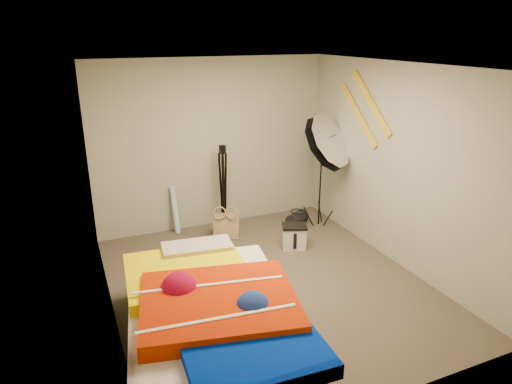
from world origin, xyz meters
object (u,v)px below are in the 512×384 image
bed (211,317)px  camera_tripod (223,182)px  camera_case (294,237)px  photo_umbrella (324,145)px  tote_bag (226,226)px  duffel_bag (297,219)px  wrapping_roll (175,210)px

bed → camera_tripod: (1.01, 2.50, 0.43)m
camera_case → photo_umbrella: photo_umbrella is taller
tote_bag → camera_case: (0.75, -0.68, -0.03)m
camera_tripod → bed: bearing=-111.9°
bed → photo_umbrella: 3.21m
duffel_bag → photo_umbrella: bearing=-76.5°
camera_case → wrapping_roll: bearing=161.5°
camera_case → camera_tripod: (-0.68, 0.97, 0.59)m
duffel_bag → bed: 3.05m
bed → photo_umbrella: photo_umbrella is taller
tote_bag → wrapping_roll: 0.80m
camera_case → duffel_bag: camera_case is taller
duffel_bag → camera_tripod: size_ratio=0.26×
photo_umbrella → camera_tripod: bearing=157.5°
wrapping_roll → photo_umbrella: photo_umbrella is taller
camera_case → camera_tripod: camera_tripod is taller
tote_bag → duffel_bag: 1.16m
tote_bag → bed: bearing=-88.4°
wrapping_roll → camera_case: size_ratio=2.22×
duffel_bag → bed: bed is taller
tote_bag → camera_tripod: camera_tripod is taller
wrapping_roll → camera_case: bearing=-40.5°
camera_tripod → photo_umbrella: bearing=-22.5°
wrapping_roll → duffel_bag: size_ratio=2.01×
photo_umbrella → camera_tripod: 1.55m
camera_case → bed: bearing=-115.5°
tote_bag → camera_case: size_ratio=1.17×
duffel_bag → photo_umbrella: 1.26m
wrapping_roll → bed: 2.72m
bed → photo_umbrella: bearing=39.8°
wrapping_roll → bed: (-0.32, -2.70, -0.03)m
bed → photo_umbrella: (2.34, 1.95, 0.99)m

